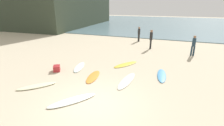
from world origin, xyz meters
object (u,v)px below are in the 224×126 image
object	(u,v)px
beachgoer_near	(151,38)
beachgoer_far	(139,33)
surfboard_0	(126,64)
surfboard_6	(37,86)
beach_cooler	(57,68)
surfboard_2	(162,75)
beachgoer_mid	(194,45)
surfboard_3	(79,67)
surfboard_4	(93,77)
surfboard_1	(127,81)
surfboard_5	(72,100)

from	to	relation	value
beachgoer_near	beachgoer_far	bearing A→B (deg)	32.65
surfboard_0	surfboard_6	bearing A→B (deg)	-94.03
surfboard_0	beach_cooler	size ratio (longest dim) A/B	3.99
surfboard_0	surfboard_6	distance (m)	6.01
surfboard_2	beachgoer_mid	distance (m)	5.79
surfboard_2	surfboard_3	size ratio (longest dim) A/B	1.05
beachgoer_far	beachgoer_mid	bearing A→B (deg)	20.67
surfboard_4	surfboard_6	distance (m)	3.11
surfboard_1	beachgoer_mid	bearing A→B (deg)	-115.58
surfboard_5	surfboard_0	bearing A→B (deg)	-62.21
surfboard_2	beach_cooler	world-z (taller)	beach_cooler
surfboard_1	surfboard_0	bearing A→B (deg)	-68.71
surfboard_3	surfboard_5	size ratio (longest dim) A/B	0.89
surfboard_1	surfboard_4	xyz separation A→B (m)	(-2.03, -0.18, 0.00)
surfboard_3	surfboard_4	bearing A→B (deg)	129.08
surfboard_0	surfboard_5	world-z (taller)	surfboard_5
surfboard_0	beachgoer_mid	world-z (taller)	beachgoer_mid
surfboard_5	beachgoer_far	distance (m)	13.78
surfboard_5	surfboard_2	bearing A→B (deg)	-91.82
surfboard_3	beachgoer_far	world-z (taller)	beachgoer_far
surfboard_4	surfboard_5	size ratio (longest dim) A/B	0.85
surfboard_5	beachgoer_near	distance (m)	10.94
surfboard_5	beachgoer_far	world-z (taller)	beachgoer_far
surfboard_1	surfboard_2	world-z (taller)	surfboard_2
surfboard_1	beachgoer_mid	xyz separation A→B (m)	(3.80, 6.80, 0.92)
surfboard_3	surfboard_1	bearing A→B (deg)	148.97
surfboard_2	surfboard_5	size ratio (longest dim) A/B	0.93
beachgoer_far	surfboard_5	bearing A→B (deg)	-32.82
beachgoer_mid	surfboard_6	bearing A→B (deg)	29.19
surfboard_3	surfboard_5	bearing A→B (deg)	100.41
surfboard_3	beach_cooler	world-z (taller)	beach_cooler
surfboard_3	surfboard_4	xyz separation A→B (m)	(1.64, -1.10, -0.00)
beachgoer_far	beachgoer_near	bearing A→B (deg)	-1.68
surfboard_3	beachgoer_near	distance (m)	7.97
beachgoer_mid	beach_cooler	bearing A→B (deg)	19.82
surfboard_5	beachgoer_far	xyz separation A→B (m)	(0.02, 13.75, 0.90)
beachgoer_near	beach_cooler	size ratio (longest dim) A/B	3.48
surfboard_6	beachgoer_mid	size ratio (longest dim) A/B	1.14
surfboard_3	beachgoer_near	world-z (taller)	beachgoer_near
surfboard_0	beachgoer_near	distance (m)	5.47
beachgoer_near	beachgoer_far	size ratio (longest dim) A/B	1.09
surfboard_1	surfboard_6	world-z (taller)	surfboard_6
surfboard_1	beach_cooler	xyz separation A→B (m)	(-4.69, -0.15, 0.15)
surfboard_0	surfboard_6	size ratio (longest dim) A/B	1.08
beachgoer_near	beach_cooler	distance (m)	9.39
beach_cooler	surfboard_3	bearing A→B (deg)	46.36
surfboard_6	beachgoer_near	distance (m)	11.16
beach_cooler	surfboard_2	bearing A→B (deg)	13.92
surfboard_4	surfboard_6	world-z (taller)	surfboard_6
surfboard_2	surfboard_4	distance (m)	4.16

